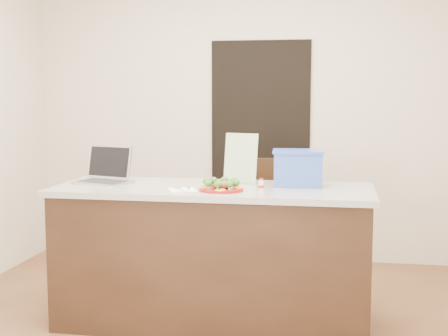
% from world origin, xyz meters
% --- Properties ---
extents(room_shell, '(4.00, 4.00, 4.00)m').
position_xyz_m(room_shell, '(0.00, 0.00, 1.62)').
color(room_shell, white).
rests_on(room_shell, ground).
extents(doorway, '(0.90, 0.02, 2.00)m').
position_xyz_m(doorway, '(0.10, 1.98, 1.00)').
color(doorway, black).
rests_on(doorway, ground).
extents(island, '(2.06, 0.76, 0.92)m').
position_xyz_m(island, '(0.00, 0.25, 0.46)').
color(island, black).
rests_on(island, ground).
extents(plate, '(0.28, 0.28, 0.02)m').
position_xyz_m(plate, '(0.08, 0.10, 0.93)').
color(plate, maroon).
rests_on(plate, island).
extents(meatballs, '(0.11, 0.11, 0.04)m').
position_xyz_m(meatballs, '(0.09, 0.10, 0.96)').
color(meatballs, brown).
rests_on(meatballs, plate).
extents(broccoli, '(0.24, 0.24, 0.04)m').
position_xyz_m(broccoli, '(0.08, 0.10, 0.97)').
color(broccoli, '#225416').
rests_on(broccoli, plate).
extents(pepper_rings, '(0.28, 0.28, 0.01)m').
position_xyz_m(pepper_rings, '(0.08, 0.10, 0.94)').
color(pepper_rings, '#F3A719').
rests_on(pepper_rings, plate).
extents(napkin, '(0.21, 0.21, 0.01)m').
position_xyz_m(napkin, '(-0.16, 0.07, 0.92)').
color(napkin, white).
rests_on(napkin, island).
extents(fork, '(0.10, 0.15, 0.00)m').
position_xyz_m(fork, '(-0.18, 0.08, 0.93)').
color(fork, '#BABABF').
rests_on(fork, napkin).
extents(knife, '(0.04, 0.19, 0.01)m').
position_xyz_m(knife, '(-0.13, 0.06, 0.93)').
color(knife, white).
rests_on(knife, napkin).
extents(yogurt_bottle, '(0.04, 0.04, 0.08)m').
position_xyz_m(yogurt_bottle, '(0.33, 0.16, 0.95)').
color(yogurt_bottle, silver).
rests_on(yogurt_bottle, island).
extents(laptop, '(0.41, 0.37, 0.25)m').
position_xyz_m(laptop, '(-0.76, 0.33, 0.99)').
color(laptop, '#A8A7AB').
rests_on(laptop, island).
extents(leaflet, '(0.24, 0.11, 0.33)m').
position_xyz_m(leaflet, '(0.15, 0.46, 1.09)').
color(leaflet, silver).
rests_on(leaflet, island).
extents(blue_box, '(0.35, 0.26, 0.24)m').
position_xyz_m(blue_box, '(0.54, 0.39, 1.04)').
color(blue_box, '#304FAF').
rests_on(blue_box, island).
extents(chair, '(0.50, 0.50, 1.02)m').
position_xyz_m(chair, '(0.22, 1.07, 0.58)').
color(chair, '#341E0F').
rests_on(chair, ground).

